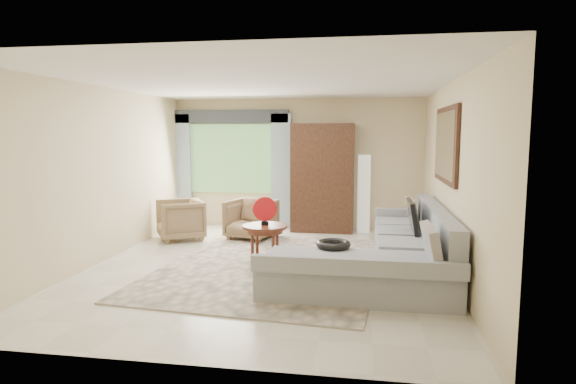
% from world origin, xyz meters
% --- Properties ---
extents(ground, '(6.00, 6.00, 0.00)m').
position_xyz_m(ground, '(0.00, 0.00, 0.00)').
color(ground, silver).
rests_on(ground, ground).
extents(area_rug, '(3.35, 4.26, 0.02)m').
position_xyz_m(area_rug, '(0.07, 0.04, 0.01)').
color(area_rug, beige).
rests_on(area_rug, ground).
extents(sectional_sofa, '(2.30, 3.46, 0.90)m').
position_xyz_m(sectional_sofa, '(1.78, -0.18, 0.28)').
color(sectional_sofa, gray).
rests_on(sectional_sofa, ground).
extents(tv_screen, '(0.14, 0.74, 0.48)m').
position_xyz_m(tv_screen, '(2.05, 0.40, 0.72)').
color(tv_screen, black).
rests_on(tv_screen, sectional_sofa).
extents(garden_hose, '(0.43, 0.43, 0.09)m').
position_xyz_m(garden_hose, '(1.00, -0.76, 0.55)').
color(garden_hose, black).
rests_on(garden_hose, sectional_sofa).
extents(coffee_table, '(0.63, 0.63, 0.63)m').
position_xyz_m(coffee_table, '(-0.01, -0.10, 0.33)').
color(coffee_table, '#431E11').
rests_on(coffee_table, ground).
extents(red_disc, '(0.33, 0.13, 0.34)m').
position_xyz_m(red_disc, '(-0.01, -0.10, 0.86)').
color(red_disc, red).
rests_on(red_disc, coffee_table).
extents(armchair_left, '(1.08, 1.07, 0.72)m').
position_xyz_m(armchair_left, '(-1.91, 1.54, 0.36)').
color(armchair_left, '#8E714D').
rests_on(armchair_left, ground).
extents(armchair_right, '(0.96, 0.97, 0.72)m').
position_xyz_m(armchair_right, '(-0.66, 1.79, 0.36)').
color(armchair_right, '#806246').
rests_on(armchair_right, ground).
extents(potted_plant, '(0.60, 0.55, 0.57)m').
position_xyz_m(potted_plant, '(-2.42, 2.39, 0.28)').
color(potted_plant, '#999999').
rests_on(potted_plant, ground).
extents(armoire, '(1.20, 0.55, 2.10)m').
position_xyz_m(armoire, '(0.55, 2.72, 1.05)').
color(armoire, black).
rests_on(armoire, ground).
extents(floor_lamp, '(0.24, 0.24, 1.50)m').
position_xyz_m(floor_lamp, '(1.35, 2.78, 0.75)').
color(floor_lamp, silver).
rests_on(floor_lamp, ground).
extents(window, '(1.80, 0.04, 1.40)m').
position_xyz_m(window, '(-1.35, 2.97, 1.40)').
color(window, '#669E59').
rests_on(window, wall_back).
extents(curtain_left, '(0.40, 0.08, 2.30)m').
position_xyz_m(curtain_left, '(-2.40, 2.88, 1.15)').
color(curtain_left, '#9EB7CC').
rests_on(curtain_left, ground).
extents(curtain_right, '(0.40, 0.08, 2.30)m').
position_xyz_m(curtain_right, '(-0.30, 2.88, 1.15)').
color(curtain_right, '#9EB7CC').
rests_on(curtain_right, ground).
extents(valance, '(2.40, 0.12, 0.26)m').
position_xyz_m(valance, '(-1.35, 2.90, 2.25)').
color(valance, '#1E232D').
rests_on(valance, wall_back).
extents(wall_mirror, '(0.05, 1.70, 1.05)m').
position_xyz_m(wall_mirror, '(2.46, 0.35, 1.75)').
color(wall_mirror, black).
rests_on(wall_mirror, wall_right).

